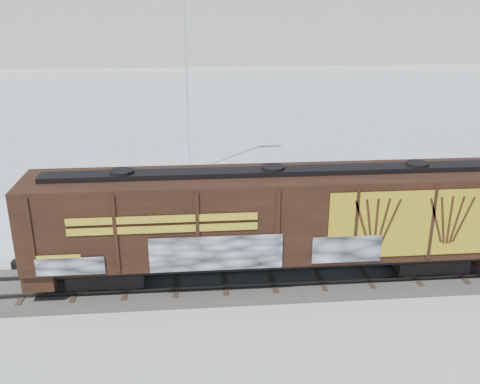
{
  "coord_description": "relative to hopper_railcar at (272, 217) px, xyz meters",
  "views": [
    {
      "loc": [
        0.9,
        -19.69,
        11.35
      ],
      "look_at": [
        2.93,
        3.0,
        3.05
      ],
      "focal_mm": 40.0,
      "sensor_mm": 36.0,
      "label": 1
    }
  ],
  "objects": [
    {
      "name": "ground",
      "position": [
        -3.96,
        0.01,
        -3.01
      ],
      "size": [
        500.0,
        500.0,
        0.0
      ],
      "primitive_type": "plane",
      "color": "white",
      "rests_on": "ground"
    },
    {
      "name": "rail_track",
      "position": [
        -3.96,
        0.01,
        -2.87
      ],
      "size": [
        50.0,
        3.4,
        0.43
      ],
      "color": "#59544C",
      "rests_on": "ground"
    },
    {
      "name": "parking_strip",
      "position": [
        -3.96,
        7.51,
        -3.0
      ],
      "size": [
        40.0,
        8.0,
        0.03
      ],
      "primitive_type": "cube",
      "color": "white",
      "rests_on": "ground"
    },
    {
      "name": "hopper_railcar",
      "position": [
        0.0,
        0.0,
        0.0
      ],
      "size": [
        19.39,
        3.06,
        4.64
      ],
      "color": "black",
      "rests_on": "rail_track"
    },
    {
      "name": "flagpole",
      "position": [
        -3.29,
        15.65,
        1.73
      ],
      "size": [
        2.3,
        0.9,
        12.63
      ],
      "color": "silver",
      "rests_on": "ground"
    },
    {
      "name": "car_silver",
      "position": [
        -8.01,
        8.43,
        -2.18
      ],
      "size": [
        4.78,
        2.08,
        1.6
      ],
      "primitive_type": "imported",
      "rotation": [
        0.0,
        0.0,
        1.61
      ],
      "color": "#ADB0B4",
      "rests_on": "parking_strip"
    },
    {
      "name": "car_white",
      "position": [
        -7.34,
        6.55,
        -2.2
      ],
      "size": [
        5.06,
        2.89,
        1.58
      ],
      "primitive_type": "imported",
      "rotation": [
        0.0,
        0.0,
        1.3
      ],
      "color": "silver",
      "rests_on": "parking_strip"
    },
    {
      "name": "car_dark",
      "position": [
        -2.23,
        5.55,
        -2.31
      ],
      "size": [
        5.0,
        3.63,
        1.34
      ],
      "primitive_type": "imported",
      "rotation": [
        0.0,
        0.0,
        1.14
      ],
      "color": "#212329",
      "rests_on": "parking_strip"
    }
  ]
}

